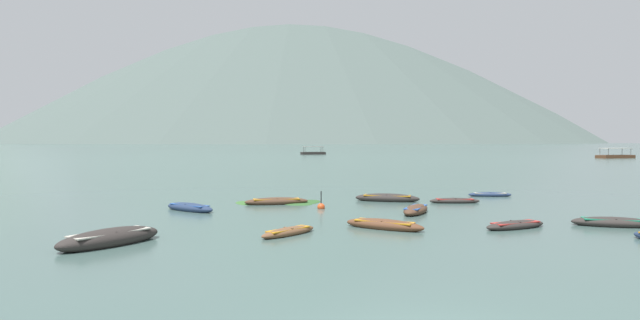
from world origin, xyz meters
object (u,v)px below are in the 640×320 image
(rowboat_2, at_px, (614,223))
(rowboat_6, at_px, (416,210))
(ferry_0, at_px, (615,156))
(ferry_1, at_px, (313,153))
(rowboat_7, at_px, (110,238))
(mooring_buoy, at_px, (321,207))
(rowboat_1, at_px, (490,195))
(rowboat_5, at_px, (190,208))
(rowboat_0, at_px, (384,225))
(rowboat_3, at_px, (387,198))
(rowboat_10, at_px, (455,201))
(rowboat_8, at_px, (515,225))
(rowboat_9, at_px, (288,232))
(rowboat_4, at_px, (277,201))

(rowboat_2, height_order, rowboat_6, rowboat_6)
(ferry_0, xyz_separation_m, ferry_1, (-71.15, 32.02, 0.00))
(ferry_0, bearing_deg, rowboat_7, -126.53)
(rowboat_2, relative_size, ferry_0, 0.39)
(mooring_buoy, bearing_deg, rowboat_7, -126.51)
(rowboat_6, distance_m, ferry_0, 110.53)
(rowboat_1, height_order, rowboat_5, rowboat_5)
(rowboat_0, bearing_deg, ferry_1, 93.27)
(rowboat_1, distance_m, rowboat_6, 10.94)
(rowboat_2, height_order, rowboat_7, rowboat_7)
(rowboat_3, bearing_deg, rowboat_10, -11.05)
(rowboat_7, bearing_deg, mooring_buoy, 53.49)
(rowboat_1, height_order, ferry_1, ferry_1)
(rowboat_8, relative_size, mooring_buoy, 2.93)
(rowboat_7, distance_m, rowboat_10, 21.14)
(rowboat_6, relative_size, ferry_0, 0.36)
(rowboat_8, distance_m, mooring_buoy, 11.02)
(rowboat_1, bearing_deg, ferry_0, 56.61)
(rowboat_10, bearing_deg, rowboat_0, -119.52)
(rowboat_9, height_order, ferry_1, ferry_1)
(rowboat_1, distance_m, rowboat_4, 15.49)
(rowboat_4, distance_m, ferry_1, 120.03)
(rowboat_8, relative_size, rowboat_10, 1.05)
(rowboat_8, height_order, rowboat_10, rowboat_8)
(rowboat_0, xyz_separation_m, mooring_buoy, (-2.94, 6.78, -0.06))
(rowboat_1, xyz_separation_m, rowboat_10, (-3.45, -3.93, 0.00))
(rowboat_2, xyz_separation_m, rowboat_6, (-8.42, 4.12, 0.01))
(rowboat_7, xyz_separation_m, mooring_buoy, (7.81, 10.55, -0.14))
(rowboat_3, bearing_deg, rowboat_8, -65.90)
(rowboat_8, bearing_deg, rowboat_0, -177.61)
(rowboat_0, distance_m, rowboat_9, 4.46)
(rowboat_2, height_order, rowboat_9, rowboat_2)
(rowboat_9, height_order, ferry_0, ferry_0)
(rowboat_7, height_order, ferry_1, ferry_1)
(rowboat_3, relative_size, rowboat_4, 1.06)
(rowboat_6, height_order, rowboat_9, rowboat_6)
(rowboat_2, height_order, rowboat_5, rowboat_5)
(rowboat_5, bearing_deg, rowboat_0, -29.01)
(rowboat_8, distance_m, ferry_0, 112.59)
(rowboat_5, height_order, rowboat_10, rowboat_5)
(rowboat_9, xyz_separation_m, ferry_0, (67.96, 98.41, 0.32))
(rowboat_10, bearing_deg, rowboat_4, -175.47)
(rowboat_9, distance_m, mooring_buoy, 8.44)
(rowboat_0, height_order, rowboat_6, rowboat_6)
(rowboat_2, relative_size, rowboat_4, 0.92)
(rowboat_1, xyz_separation_m, rowboat_2, (1.71, -12.76, 0.05))
(ferry_0, distance_m, mooring_buoy, 112.09)
(rowboat_1, distance_m, ferry_0, 99.62)
(rowboat_1, bearing_deg, rowboat_0, -123.28)
(rowboat_3, xyz_separation_m, ferry_1, (-8.68, 118.31, 0.25))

